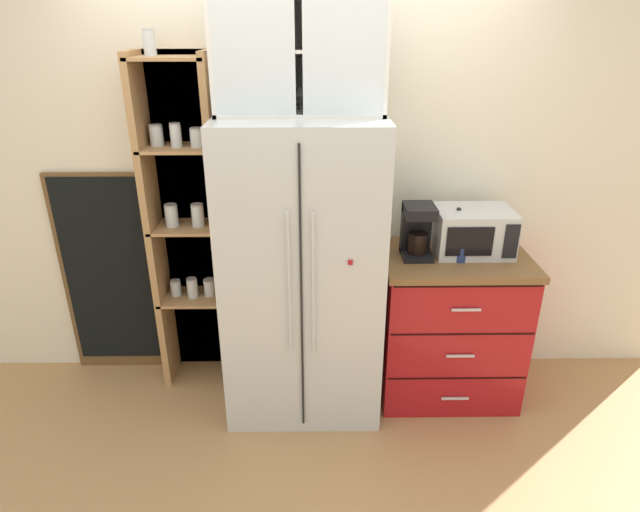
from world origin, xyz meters
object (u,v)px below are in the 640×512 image
at_px(coffee_maker, 417,230).
at_px(mug_red, 459,252).
at_px(mug_navy, 460,253).
at_px(bottle_clear, 456,233).
at_px(microwave, 473,231).
at_px(chalkboard_menu, 110,275).
at_px(refrigerator, 303,270).

height_order(coffee_maker, mug_red, coffee_maker).
bearing_deg(mug_navy, bottle_clear, 90.87).
distance_m(microwave, chalkboard_menu, 2.28).
xyz_separation_m(mug_red, bottle_clear, (-0.00, 0.10, 0.08)).
distance_m(microwave, mug_red, 0.17).
bearing_deg(mug_red, refrigerator, -179.91).
bearing_deg(microwave, bottle_clear, -175.95).
relative_size(refrigerator, bottle_clear, 6.38).
bearing_deg(mug_red, coffee_maker, 165.26).
height_order(refrigerator, microwave, refrigerator).
relative_size(refrigerator, microwave, 3.97).
bearing_deg(chalkboard_menu, mug_red, -8.76).
height_order(refrigerator, mug_navy, refrigerator).
relative_size(coffee_maker, mug_navy, 2.61).
bearing_deg(mug_navy, refrigerator, 178.78).
bearing_deg(coffee_maker, mug_red, -14.74).
bearing_deg(microwave, coffee_maker, -172.76).
height_order(mug_navy, bottle_clear, bottle_clear).
xyz_separation_m(microwave, coffee_maker, (-0.33, -0.04, 0.03)).
height_order(mug_navy, mug_red, mug_navy).
bearing_deg(mug_red, chalkboard_menu, 171.24).
relative_size(coffee_maker, bottle_clear, 1.13).
distance_m(refrigerator, chalkboard_menu, 1.31).
distance_m(microwave, mug_navy, 0.18).
distance_m(mug_navy, chalkboard_menu, 2.19).
relative_size(mug_navy, chalkboard_menu, 0.09).
relative_size(mug_navy, mug_red, 1.09).
xyz_separation_m(refrigerator, coffee_maker, (0.66, 0.06, 0.22)).
bearing_deg(mug_red, mug_navy, -91.16).
distance_m(microwave, coffee_maker, 0.33).
relative_size(microwave, chalkboard_menu, 0.32).
bearing_deg(mug_navy, mug_red, 88.84).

